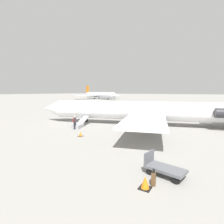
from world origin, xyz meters
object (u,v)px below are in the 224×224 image
Objects in this scene: boarding_stairs at (79,125)px; luggage_cart at (163,168)px; airplane_main at (146,111)px; passenger at (75,122)px; airplane_far_center at (99,95)px; suitcase at (154,179)px.

luggage_cart is at bearing -136.88° from boarding_stairs.
passenger is (6.68, 7.47, -1.07)m from airplane_main.
boarding_stairs is 15.45m from luggage_cart.
airplane_far_center reaches higher than boarding_stairs.
luggage_cart reaches higher than suitcase.
suitcase is at bearing 94.99° from airplane_main.
passenger is at bearing -30.95° from suitcase.
boarding_stairs reaches higher than luggage_cart.
passenger reaches higher than suitcase.
airplane_far_center reaches higher than airplane_main.
boarding_stairs is at bearing 1.59° from passenger.
luggage_cart is 2.68× the size of suitcase.
airplane_main reaches higher than passenger.
suitcase is at bearing -141.16° from boarding_stairs.
airplane_main is 13.22× the size of luggage_cart.
boarding_stairs is at bearing -28.79° from airplane_far_center.
luggage_cart is 1.31m from suitcase.
suitcase is (-12.87, 7.72, -0.67)m from passenger.
passenger reaches higher than luggage_cart.
passenger is 0.74× the size of luggage_cart.
airplane_far_center reaches higher than suitcase.
airplane_main is 9.60m from boarding_stairs.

